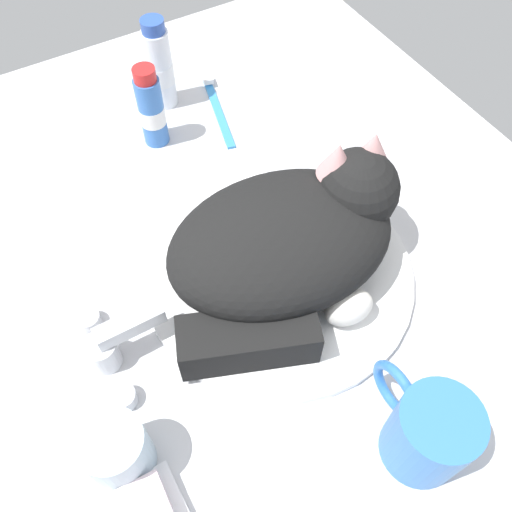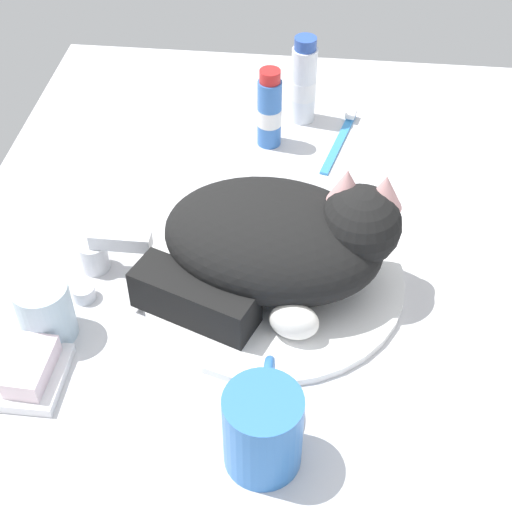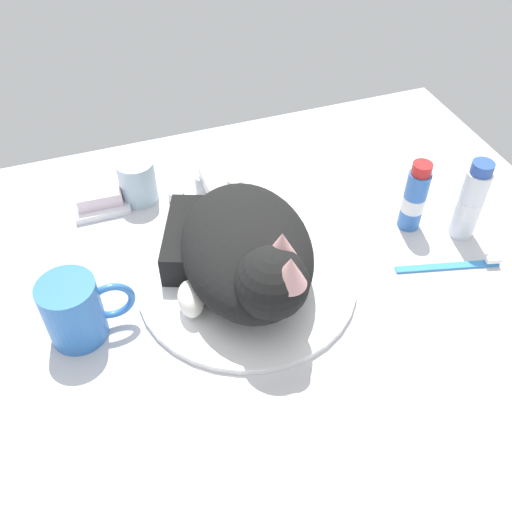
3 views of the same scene
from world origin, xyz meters
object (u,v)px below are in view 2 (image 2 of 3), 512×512
object	(u,v)px
faucet	(101,253)
toothpaste_bottle	(269,111)
soap_bar	(31,366)
rinse_cup	(45,311)
toothbrush	(340,138)
cat	(282,241)
coffee_mug	(263,427)
mouthwash_bottle	(304,83)

from	to	relation	value
faucet	toothpaste_bottle	size ratio (longest dim) A/B	1.08
soap_bar	faucet	bearing A→B (deg)	-9.73
faucet	toothpaste_bottle	xyz separation A→B (cm)	(28.79, -17.93, 3.14)
rinse_cup	toothbrush	size ratio (longest dim) A/B	0.48
rinse_cup	toothpaste_bottle	size ratio (longest dim) A/B	0.62
toothpaste_bottle	cat	bearing A→B (deg)	-171.72
cat	coffee_mug	xyz separation A→B (cm)	(-23.59, -0.16, -2.42)
faucet	soap_bar	distance (cm)	17.94
coffee_mug	toothbrush	distance (cm)	55.03
faucet	soap_bar	size ratio (longest dim) A/B	1.81
coffee_mug	toothpaste_bottle	distance (cm)	53.05
soap_bar	toothpaste_bottle	distance (cm)	51.08
coffee_mug	mouthwash_bottle	size ratio (longest dim) A/B	0.88
soap_bar	mouthwash_bottle	world-z (taller)	mouthwash_bottle
coffee_mug	soap_bar	world-z (taller)	coffee_mug
faucet	soap_bar	bearing A→B (deg)	170.27
faucet	coffee_mug	size ratio (longest dim) A/B	1.09
toothpaste_bottle	mouthwash_bottle	size ratio (longest dim) A/B	0.89
coffee_mug	toothbrush	size ratio (longest dim) A/B	0.76
toothbrush	soap_bar	bearing A→B (deg)	146.72
faucet	mouthwash_bottle	world-z (taller)	mouthwash_bottle
soap_bar	mouthwash_bottle	bearing A→B (deg)	-25.48
toothpaste_bottle	soap_bar	bearing A→B (deg)	155.73
rinse_cup	mouthwash_bottle	size ratio (longest dim) A/B	0.55
soap_bar	toothpaste_bottle	bearing A→B (deg)	-24.27
toothpaste_bottle	faucet	bearing A→B (deg)	148.09
cat	mouthwash_bottle	xyz separation A→B (cm)	(36.20, -0.23, -0.79)
toothpaste_bottle	coffee_mug	bearing A→B (deg)	-175.22
rinse_cup	soap_bar	bearing A→B (deg)	-177.62
toothpaste_bottle	rinse_cup	bearing A→B (deg)	151.91
coffee_mug	soap_bar	xyz separation A→B (cm)	(6.38, 25.38, -2.36)
mouthwash_bottle	toothbrush	world-z (taller)	mouthwash_bottle
rinse_cup	soap_bar	world-z (taller)	rinse_cup
cat	rinse_cup	bearing A→B (deg)	112.43
rinse_cup	mouthwash_bottle	xyz separation A→B (cm)	(46.72, -25.72, 2.63)
cat	coffee_mug	bearing A→B (deg)	-179.60
coffee_mug	toothbrush	xyz separation A→B (cm)	(54.51, -6.21, -4.27)
soap_bar	mouthwash_bottle	size ratio (longest dim) A/B	0.53
coffee_mug	soap_bar	distance (cm)	26.28
coffee_mug	mouthwash_bottle	distance (cm)	59.81
coffee_mug	toothpaste_bottle	xyz separation A→B (cm)	(52.86, 4.42, 0.86)
faucet	coffee_mug	xyz separation A→B (cm)	(-24.06, -22.35, 2.28)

